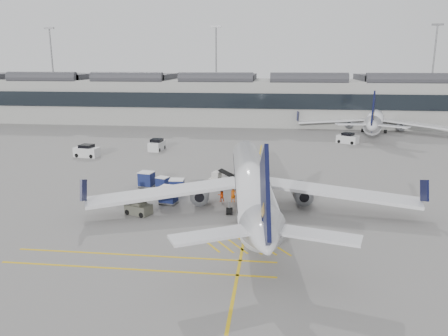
# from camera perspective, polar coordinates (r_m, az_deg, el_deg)

# --- Properties ---
(ground) EXTENTS (220.00, 220.00, 0.00)m
(ground) POSITION_cam_1_polar(r_m,az_deg,el_deg) (46.96, -9.18, -5.94)
(ground) COLOR gray
(ground) RESTS_ON ground
(terminal) EXTENTS (200.00, 20.45, 12.40)m
(terminal) POSITION_cam_1_polar(r_m,az_deg,el_deg) (115.44, 0.51, 9.05)
(terminal) COLOR #9E9E99
(terminal) RESTS_ON ground
(light_masts) EXTENTS (113.00, 0.60, 25.45)m
(light_masts) POSITION_cam_1_polar(r_m,az_deg,el_deg) (129.22, 0.47, 13.27)
(light_masts) COLOR slate
(light_masts) RESTS_ON ground
(apron_markings) EXTENTS (0.25, 60.00, 0.01)m
(apron_markings) POSITION_cam_1_polar(r_m,az_deg,el_deg) (54.80, 3.83, -2.89)
(apron_markings) COLOR gold
(apron_markings) RESTS_ON ground
(airliner_main) EXTENTS (34.93, 38.36, 10.21)m
(airliner_main) POSITION_cam_1_polar(r_m,az_deg,el_deg) (47.01, 3.64, -1.92)
(airliner_main) COLOR silver
(airliner_main) RESTS_ON ground
(airliner_far) EXTENTS (34.10, 37.70, 10.22)m
(airliner_far) POSITION_cam_1_polar(r_m,az_deg,el_deg) (105.63, 19.15, 6.14)
(airliner_far) COLOR silver
(airliner_far) RESTS_ON ground
(belt_loader) EXTENTS (4.98, 2.61, 1.97)m
(belt_loader) POSITION_cam_1_polar(r_m,az_deg,el_deg) (57.17, -0.01, -1.55)
(belt_loader) COLOR beige
(belt_loader) RESTS_ON ground
(baggage_cart_a) EXTENTS (2.23, 1.97, 2.04)m
(baggage_cart_a) POSITION_cam_1_polar(r_m,az_deg,el_deg) (49.64, -7.28, -3.44)
(baggage_cart_a) COLOR gray
(baggage_cart_a) RESTS_ON ground
(baggage_cart_b) EXTENTS (1.89, 1.72, 1.63)m
(baggage_cart_b) POSITION_cam_1_polar(r_m,az_deg,el_deg) (55.24, -8.02, -1.93)
(baggage_cart_b) COLOR gray
(baggage_cart_b) RESTS_ON ground
(baggage_cart_c) EXTENTS (1.96, 1.66, 1.94)m
(baggage_cart_c) POSITION_cam_1_polar(r_m,az_deg,el_deg) (52.86, -6.18, -2.40)
(baggage_cart_c) COLOR gray
(baggage_cart_c) RESTS_ON ground
(baggage_cart_d) EXTENTS (2.19, 1.91, 2.04)m
(baggage_cart_d) POSITION_cam_1_polar(r_m,az_deg,el_deg) (56.48, -10.08, -1.42)
(baggage_cart_d) COLOR gray
(baggage_cart_d) RESTS_ON ground
(ramp_agent_a) EXTENTS (0.75, 0.67, 1.72)m
(ramp_agent_a) POSITION_cam_1_polar(r_m,az_deg,el_deg) (49.97, 1.20, -3.50)
(ramp_agent_a) COLOR #E85B0C
(ramp_agent_a) RESTS_ON ground
(ramp_agent_b) EXTENTS (0.97, 0.93, 1.58)m
(ramp_agent_b) POSITION_cam_1_polar(r_m,az_deg,el_deg) (50.17, -0.40, -3.51)
(ramp_agent_b) COLOR #E6420C
(ramp_agent_b) RESTS_ON ground
(pushback_tug) EXTENTS (3.00, 2.43, 1.46)m
(pushback_tug) POSITION_cam_1_polar(r_m,az_deg,el_deg) (46.91, -11.08, -5.20)
(pushback_tug) COLOR #555649
(pushback_tug) RESTS_ON ground
(safety_cone_nose) EXTENTS (0.41, 0.41, 0.57)m
(safety_cone_nose) POSITION_cam_1_polar(r_m,az_deg,el_deg) (68.51, 3.44, 0.76)
(safety_cone_nose) COLOR #F24C0A
(safety_cone_nose) RESTS_ON ground
(safety_cone_engine) EXTENTS (0.36, 0.36, 0.50)m
(safety_cone_engine) POSITION_cam_1_polar(r_m,az_deg,el_deg) (52.26, 9.63, -3.61)
(safety_cone_engine) COLOR #F24C0A
(safety_cone_engine) RESTS_ON ground
(service_van_left) EXTENTS (4.37, 2.67, 2.11)m
(service_van_left) POSITION_cam_1_polar(r_m,az_deg,el_deg) (76.97, -17.48, 2.10)
(service_van_left) COLOR silver
(service_van_left) RESTS_ON ground
(service_van_mid) EXTENTS (2.38, 4.22, 2.08)m
(service_van_mid) POSITION_cam_1_polar(r_m,az_deg,el_deg) (79.77, -8.76, 2.97)
(service_van_mid) COLOR silver
(service_van_mid) RESTS_ON ground
(service_van_right) EXTENTS (4.46, 3.80, 2.06)m
(service_van_right) POSITION_cam_1_polar(r_m,az_deg,el_deg) (89.02, 15.84, 3.72)
(service_van_right) COLOR silver
(service_van_right) RESTS_ON ground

